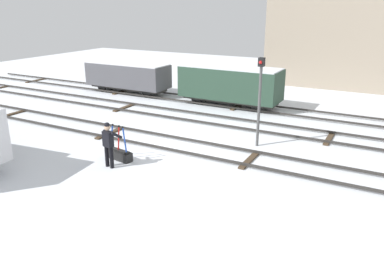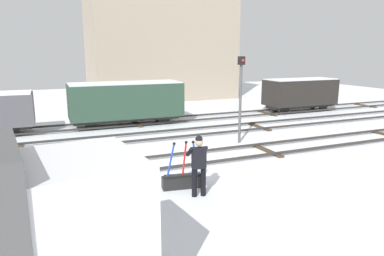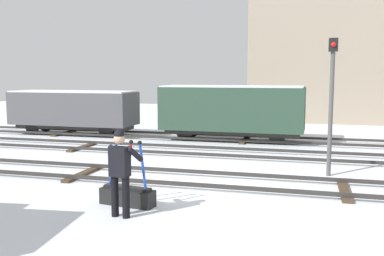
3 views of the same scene
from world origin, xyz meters
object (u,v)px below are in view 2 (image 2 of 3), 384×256
(signal_post, at_px, (241,91))
(freight_car_mid_siding, at_px, (126,101))
(freight_car_near_switch, at_px, (300,93))
(rail_worker, at_px, (199,162))
(switch_lever_frame, at_px, (183,180))

(signal_post, relative_size, freight_car_mid_siding, 0.63)
(freight_car_near_switch, bearing_deg, rail_worker, -139.20)
(switch_lever_frame, xyz_separation_m, rail_worker, (0.19, -0.75, 0.76))
(switch_lever_frame, distance_m, signal_post, 6.32)
(switch_lever_frame, relative_size, freight_car_near_switch, 0.29)
(signal_post, relative_size, freight_car_near_switch, 0.77)
(rail_worker, xyz_separation_m, freight_car_near_switch, (12.34, 10.69, 0.29))
(rail_worker, height_order, signal_post, signal_post)
(switch_lever_frame, xyz_separation_m, freight_car_near_switch, (12.53, 9.94, 1.05))
(signal_post, xyz_separation_m, freight_car_near_switch, (8.18, 5.86, -1.05))
(freight_car_mid_siding, bearing_deg, rail_worker, -91.12)
(freight_car_mid_siding, bearing_deg, signal_post, -56.26)
(switch_lever_frame, distance_m, freight_car_mid_siding, 10.02)
(rail_worker, relative_size, freight_car_mid_siding, 0.29)
(signal_post, distance_m, freight_car_near_switch, 10.12)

